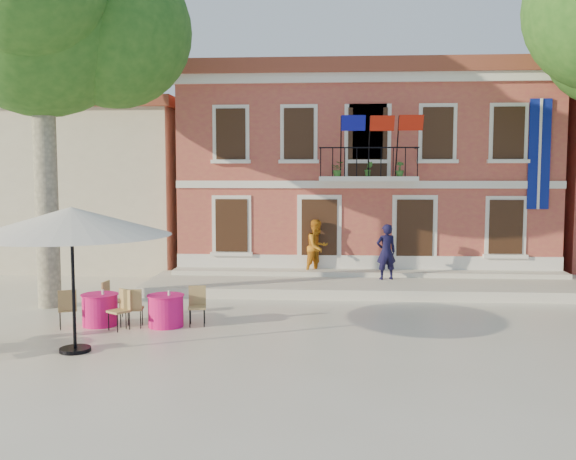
# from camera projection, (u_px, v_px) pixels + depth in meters

# --- Properties ---
(ground) EXTENTS (90.00, 90.00, 0.00)m
(ground) POSITION_uv_depth(u_px,v_px,m) (298.00, 321.00, 15.98)
(ground) COLOR beige
(ground) RESTS_ON ground
(main_building) EXTENTS (13.50, 9.59, 7.50)m
(main_building) POSITION_uv_depth(u_px,v_px,m) (362.00, 170.00, 25.43)
(main_building) COLOR #B55E41
(main_building) RESTS_ON ground
(neighbor_west) EXTENTS (9.40, 9.40, 6.40)m
(neighbor_west) POSITION_uv_depth(u_px,v_px,m) (89.00, 184.00, 27.26)
(neighbor_west) COLOR beige
(neighbor_west) RESTS_ON ground
(terrace) EXTENTS (14.00, 3.40, 0.30)m
(terrace) POSITION_uv_depth(u_px,v_px,m) (369.00, 285.00, 20.21)
(terrace) COLOR silver
(terrace) RESTS_ON ground
(plane_tree_west) EXTENTS (5.38, 5.38, 10.57)m
(plane_tree_west) POSITION_uv_depth(u_px,v_px,m) (40.00, 18.00, 17.06)
(plane_tree_west) COLOR #A59E84
(plane_tree_west) RESTS_ON ground
(patio_umbrella) EXTENTS (4.05, 4.05, 3.01)m
(patio_umbrella) POSITION_uv_depth(u_px,v_px,m) (71.00, 222.00, 13.07)
(patio_umbrella) COLOR black
(patio_umbrella) RESTS_ON ground
(pedestrian_navy) EXTENTS (0.73, 0.57, 1.77)m
(pedestrian_navy) POSITION_uv_depth(u_px,v_px,m) (386.00, 252.00, 20.40)
(pedestrian_navy) COLOR black
(pedestrian_navy) RESTS_ON terrace
(pedestrian_orange) EXTENTS (1.12, 1.12, 1.83)m
(pedestrian_orange) POSITION_uv_depth(u_px,v_px,m) (317.00, 247.00, 21.48)
(pedestrian_orange) COLOR #C67417
(pedestrian_orange) RESTS_ON terrace
(cafe_table_0) EXTENTS (1.96, 0.90, 0.95)m
(cafe_table_0) POSITION_uv_depth(u_px,v_px,m) (166.00, 309.00, 15.44)
(cafe_table_0) COLOR #ED1665
(cafe_table_0) RESTS_ON ground
(cafe_table_1) EXTENTS (1.87, 1.70, 0.95)m
(cafe_table_1) POSITION_uv_depth(u_px,v_px,m) (100.00, 308.00, 15.55)
(cafe_table_1) COLOR #ED1665
(cafe_table_1) RESTS_ON ground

